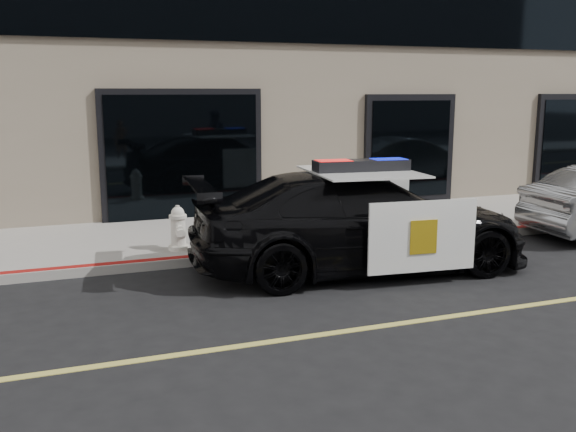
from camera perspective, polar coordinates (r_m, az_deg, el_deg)
name	(u,v)px	position (r m, az deg, el deg)	size (l,w,h in m)	color
ground	(380,327)	(8.01, 8.16, -9.72)	(120.00, 120.00, 0.00)	black
sidewalk_n	(252,233)	(12.66, -3.18, -1.51)	(60.00, 3.50, 0.15)	gray
police_car	(360,221)	(10.24, 6.45, -0.44)	(3.19, 5.82, 1.78)	black
fire_hydrant	(178,229)	(11.07, -9.72, -1.17)	(0.35, 0.48, 0.77)	white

